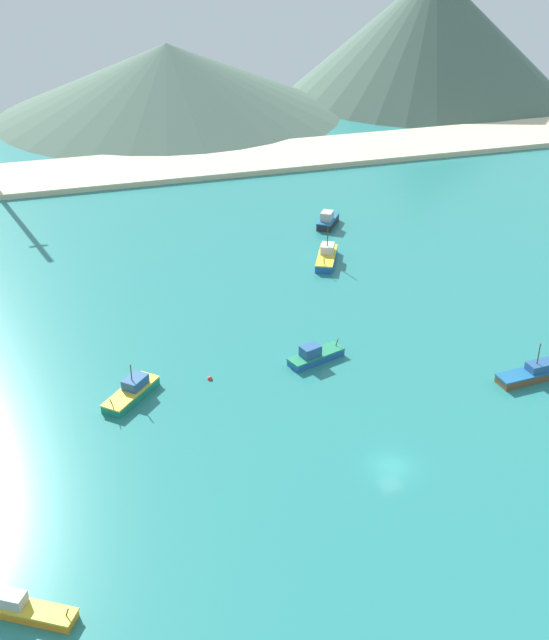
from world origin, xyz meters
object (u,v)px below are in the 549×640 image
object	(u,v)px
fishing_boat_5	(315,355)
buoy_0	(210,379)
fishing_boat_8	(132,392)
fishing_boat_10	(20,608)
fishing_boat_6	(327,257)
fishing_boat_4	(328,220)
fishing_boat_2	(534,373)

from	to	relation	value
fishing_boat_5	buoy_0	xyz separation A→B (m)	(-14.55, -0.41, -0.74)
fishing_boat_8	fishing_boat_10	bearing A→B (deg)	-114.63
fishing_boat_6	fishing_boat_10	bearing A→B (deg)	-129.66
fishing_boat_4	buoy_0	xyz separation A→B (m)	(-33.32, -45.77, -1.00)
fishing_boat_4	fishing_boat_10	distance (m)	96.78
fishing_boat_2	fishing_boat_4	xyz separation A→B (m)	(-6.86, 57.86, 0.28)
fishing_boat_6	buoy_0	world-z (taller)	fishing_boat_6
buoy_0	fishing_boat_4	bearing A→B (deg)	53.94
fishing_boat_4	fishing_boat_6	size ratio (longest dim) A/B	0.74
fishing_boat_4	fishing_boat_6	world-z (taller)	fishing_boat_6
fishing_boat_5	fishing_boat_6	world-z (taller)	fishing_boat_6
fishing_boat_8	fishing_boat_10	size ratio (longest dim) A/B	0.87
fishing_boat_10	fishing_boat_6	bearing A→B (deg)	50.34
fishing_boat_5	fishing_boat_10	size ratio (longest dim) A/B	0.89
fishing_boat_4	fishing_boat_5	distance (m)	49.10
fishing_boat_10	fishing_boat_4	bearing A→B (deg)	53.47
fishing_boat_2	fishing_boat_4	distance (m)	58.27
fishing_boat_2	fishing_boat_10	xyz separation A→B (m)	(-64.47, -19.91, -0.09)
fishing_boat_5	fishing_boat_8	size ratio (longest dim) A/B	1.02
fishing_boat_10	fishing_boat_8	bearing A→B (deg)	65.37
fishing_boat_4	buoy_0	world-z (taller)	fishing_boat_4
fishing_boat_10	buoy_0	distance (m)	40.18
fishing_boat_8	fishing_boat_6	bearing A→B (deg)	40.01
fishing_boat_2	fishing_boat_6	world-z (taller)	fishing_boat_6
fishing_boat_8	buoy_0	size ratio (longest dim) A/B	13.20
fishing_boat_5	fishing_boat_10	bearing A→B (deg)	-140.15
fishing_boat_5	fishing_boat_6	size ratio (longest dim) A/B	0.85
fishing_boat_6	fishing_boat_10	size ratio (longest dim) A/B	1.04
fishing_boat_5	fishing_boat_8	world-z (taller)	fishing_boat_8
fishing_boat_2	fishing_boat_8	size ratio (longest dim) A/B	1.21
fishing_boat_8	fishing_boat_10	world-z (taller)	fishing_boat_8
fishing_boat_2	buoy_0	xyz separation A→B (m)	(-40.18, 12.09, -0.72)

